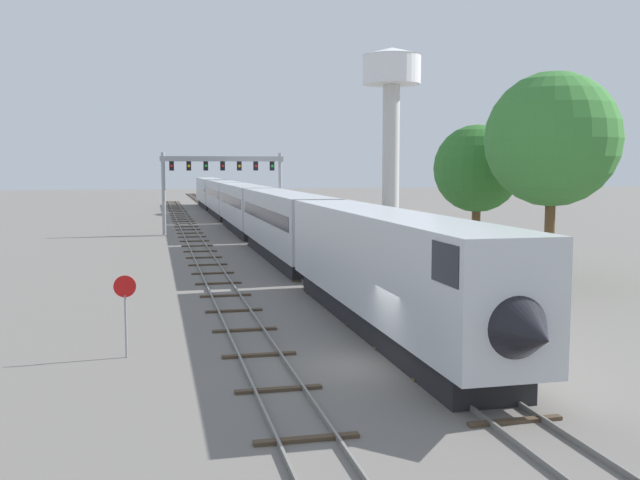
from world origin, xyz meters
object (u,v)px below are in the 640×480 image
trackside_tree_left (552,140)px  trackside_tree_mid (477,169)px  signal_gantry (223,174)px  stop_sign (125,304)px  water_tower (391,85)px  passenger_train (243,206)px

trackside_tree_left → trackside_tree_mid: (-0.76, 7.71, -1.60)m
signal_gantry → stop_sign: 47.04m
water_tower → passenger_train: bearing=-129.7°
passenger_train → trackside_tree_left: (12.33, -37.88, 5.46)m
trackside_tree_left → trackside_tree_mid: size_ratio=1.26×
signal_gantry → trackside_tree_mid: bearing=-63.8°
passenger_train → stop_sign: size_ratio=39.84×
stop_sign → trackside_tree_left: bearing=25.0°
stop_sign → passenger_train: bearing=78.3°
trackside_tree_left → stop_sign: bearing=-155.0°
signal_gantry → trackside_tree_left: 38.74m
stop_sign → trackside_tree_left: 25.39m
passenger_train → trackside_tree_left: size_ratio=9.75×
passenger_train → water_tower: water_tower is taller
trackside_tree_left → trackside_tree_mid: 7.91m
trackside_tree_left → trackside_tree_mid: trackside_tree_left is taller
water_tower → stop_sign: 89.98m
passenger_train → stop_sign: (-10.00, -48.27, -0.74)m
passenger_train → signal_gantry: (-2.25, -2.05, 3.33)m
water_tower → trackside_tree_mid: water_tower is taller
signal_gantry → stop_sign: (-7.75, -46.22, -4.06)m
stop_sign → trackside_tree_mid: (21.57, 18.10, 4.60)m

